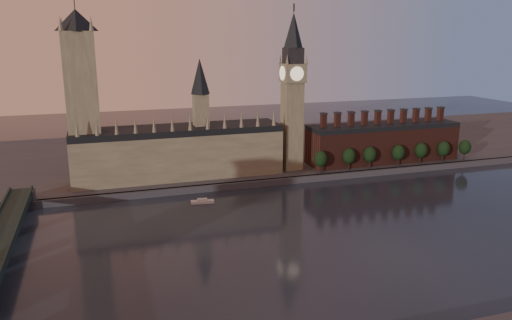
{
  "coord_description": "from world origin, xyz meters",
  "views": [
    {
      "loc": [
        -113.41,
        -192.81,
        91.26
      ],
      "look_at": [
        -32.89,
        55.0,
        26.31
      ],
      "focal_mm": 35.0,
      "sensor_mm": 36.0,
      "label": 1
    }
  ],
  "objects": [
    {
      "name": "chimney_block",
      "position": [
        80.0,
        110.0,
        17.82
      ],
      "size": [
        110.0,
        25.0,
        37.0
      ],
      "color": "#4A231C",
      "rests_on": "north_bank"
    },
    {
      "name": "embankment_tree_0",
      "position": [
        24.03,
        93.65,
        13.47
      ],
      "size": [
        8.6,
        8.6,
        14.88
      ],
      "color": "black",
      "rests_on": "north_bank"
    },
    {
      "name": "big_ben",
      "position": [
        10.0,
        110.0,
        56.83
      ],
      "size": [
        15.0,
        15.0,
        107.0
      ],
      "color": "gray",
      "rests_on": "north_bank"
    },
    {
      "name": "palace_of_westminster",
      "position": [
        -64.41,
        114.91,
        21.63
      ],
      "size": [
        130.0,
        30.3,
        74.0
      ],
      "color": "gray",
      "rests_on": "north_bank"
    },
    {
      "name": "embankment_tree_6",
      "position": [
        137.98,
        93.86,
        13.47
      ],
      "size": [
        8.6,
        8.6,
        14.88
      ],
      "color": "black",
      "rests_on": "north_bank"
    },
    {
      "name": "north_bank",
      "position": [
        0.0,
        178.04,
        2.0
      ],
      "size": [
        900.0,
        182.0,
        4.0
      ],
      "color": "#404145",
      "rests_on": "ground"
    },
    {
      "name": "embankment_tree_3",
      "position": [
        82.64,
        93.89,
        13.47
      ],
      "size": [
        8.6,
        8.6,
        14.88
      ],
      "color": "black",
      "rests_on": "north_bank"
    },
    {
      "name": "embankment_tree_5",
      "position": [
        120.27,
        94.58,
        13.47
      ],
      "size": [
        8.6,
        8.6,
        14.88
      ],
      "color": "black",
      "rests_on": "north_bank"
    },
    {
      "name": "ground",
      "position": [
        0.0,
        0.0,
        0.0
      ],
      "size": [
        900.0,
        900.0,
        0.0
      ],
      "primitive_type": "plane",
      "color": "black",
      "rests_on": "ground"
    },
    {
      "name": "victoria_tower",
      "position": [
        -120.0,
        115.0,
        59.09
      ],
      "size": [
        24.0,
        24.0,
        108.0
      ],
      "color": "gray",
      "rests_on": "north_bank"
    },
    {
      "name": "river_boat",
      "position": [
        -59.89,
        69.58,
        0.99
      ],
      "size": [
        13.29,
        5.34,
        2.58
      ],
      "rotation": [
        0.0,
        0.0,
        -0.13
      ],
      "color": "silver",
      "rests_on": "ground"
    },
    {
      "name": "embankment_tree_1",
      "position": [
        45.58,
        95.36,
        13.47
      ],
      "size": [
        8.6,
        8.6,
        14.88
      ],
      "color": "black",
      "rests_on": "north_bank"
    },
    {
      "name": "embankment_tree_4",
      "position": [
        101.87,
        95.13,
        13.47
      ],
      "size": [
        8.6,
        8.6,
        14.88
      ],
      "color": "black",
      "rests_on": "north_bank"
    },
    {
      "name": "embankment_tree_2",
      "position": [
        61.01,
        94.88,
        13.47
      ],
      "size": [
        8.6,
        8.6,
        14.88
      ],
      "color": "black",
      "rests_on": "north_bank"
    }
  ]
}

